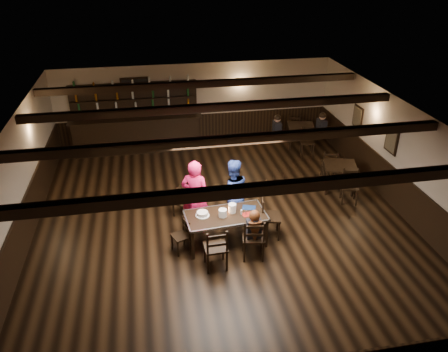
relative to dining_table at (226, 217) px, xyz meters
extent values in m
plane|color=black|center=(0.08, 0.83, -0.68)|extent=(10.00, 10.00, 0.00)
cube|color=beige|center=(0.08, 5.83, 0.67)|extent=(9.00, 0.02, 2.70)
cube|color=beige|center=(0.08, -4.17, 0.67)|extent=(9.00, 0.02, 2.70)
cube|color=beige|center=(-4.42, 0.83, 0.67)|extent=(0.02, 10.00, 2.70)
cube|color=beige|center=(4.58, 0.83, 0.67)|extent=(0.02, 10.00, 2.70)
cube|color=silver|center=(0.08, 0.83, 2.02)|extent=(9.00, 10.00, 0.02)
cube|color=black|center=(0.08, 5.80, -0.18)|extent=(9.00, 0.04, 1.00)
cube|color=black|center=(-4.39, 0.83, -0.18)|extent=(0.04, 10.00, 1.00)
cube|color=black|center=(4.55, 0.83, -0.18)|extent=(0.04, 10.00, 1.00)
cube|color=black|center=(-1.82, 5.80, 1.17)|extent=(0.90, 0.03, 1.00)
cube|color=black|center=(-1.82, 5.78, 1.17)|extent=(0.80, 0.02, 0.90)
cube|color=black|center=(4.55, 1.33, 0.92)|extent=(0.03, 0.55, 0.65)
cube|color=#72664C|center=(4.53, 1.33, 0.92)|extent=(0.02, 0.45, 0.55)
cube|color=black|center=(4.55, 3.23, 0.87)|extent=(0.03, 0.55, 0.65)
cube|color=#72664C|center=(4.53, 3.23, 0.87)|extent=(0.02, 0.45, 0.55)
cube|color=black|center=(0.08, -2.17, 1.92)|extent=(8.90, 0.18, 0.18)
cube|color=black|center=(0.08, -0.17, 1.92)|extent=(8.90, 0.18, 0.18)
cube|color=black|center=(0.08, 1.83, 1.92)|extent=(8.90, 0.18, 0.18)
cube|color=black|center=(0.08, 3.83, 1.92)|extent=(8.90, 0.18, 0.18)
cube|color=black|center=(-0.80, -0.45, -0.33)|extent=(0.06, 0.06, 0.71)
cube|color=black|center=(-0.86, 0.32, -0.33)|extent=(0.06, 0.06, 0.71)
cube|color=black|center=(0.86, -0.32, -0.33)|extent=(0.06, 0.06, 0.71)
cube|color=black|center=(0.80, 0.45, -0.33)|extent=(0.06, 0.06, 0.71)
cube|color=black|center=(0.00, 0.00, 0.04)|extent=(1.84, 1.03, 0.04)
cube|color=#A5A8AD|center=(-0.03, 0.43, 0.04)|extent=(1.78, 0.17, 0.05)
cube|color=#A5A8AD|center=(0.03, -0.43, 0.04)|extent=(1.78, 0.17, 0.05)
cube|color=#A5A8AD|center=(0.87, 0.07, 0.04)|extent=(0.10, 0.89, 0.05)
cube|color=#A5A8AD|center=(-0.87, -0.07, 0.04)|extent=(0.10, 0.89, 0.05)
cube|color=black|center=(-0.17, -0.59, -0.45)|extent=(0.04, 0.04, 0.47)
cube|color=black|center=(-0.16, -0.96, -0.45)|extent=(0.04, 0.04, 0.47)
cube|color=black|center=(-0.56, -0.60, -0.45)|extent=(0.04, 0.04, 0.47)
cube|color=black|center=(-0.55, -0.97, -0.45)|extent=(0.04, 0.04, 0.47)
cube|color=black|center=(-0.36, -0.78, -0.19)|extent=(0.48, 0.46, 0.04)
cube|color=black|center=(-0.35, -0.97, 0.06)|extent=(0.46, 0.05, 0.50)
cube|color=black|center=(-0.35, -0.97, 0.01)|extent=(0.40, 0.04, 0.06)
cube|color=black|center=(-0.35, -0.97, 0.21)|extent=(0.40, 0.04, 0.06)
cube|color=black|center=(0.71, -0.44, -0.45)|extent=(0.04, 0.04, 0.47)
cube|color=black|center=(0.65, -0.81, -0.45)|extent=(0.04, 0.04, 0.47)
cube|color=black|center=(0.32, -0.38, -0.45)|extent=(0.04, 0.04, 0.47)
cube|color=black|center=(0.26, -0.75, -0.45)|extent=(0.04, 0.04, 0.47)
cube|color=black|center=(0.49, -0.59, -0.19)|extent=(0.53, 0.51, 0.04)
cube|color=black|center=(0.46, -0.78, 0.06)|extent=(0.46, 0.11, 0.50)
cube|color=black|center=(0.46, -0.78, 0.01)|extent=(0.40, 0.09, 0.06)
cube|color=black|center=(0.46, -0.78, 0.21)|extent=(0.40, 0.09, 0.06)
cube|color=black|center=(-1.21, -0.01, -0.50)|extent=(0.04, 0.04, 0.37)
cube|color=black|center=(-0.94, 0.09, -0.50)|extent=(0.04, 0.04, 0.37)
cube|color=black|center=(-1.10, -0.31, -0.50)|extent=(0.04, 0.04, 0.37)
cube|color=black|center=(-0.83, -0.20, -0.50)|extent=(0.04, 0.04, 0.37)
cube|color=black|center=(-1.02, -0.11, -0.29)|extent=(0.45, 0.46, 0.03)
cube|color=black|center=(-0.88, -0.06, -0.10)|extent=(0.16, 0.35, 0.39)
cube|color=black|center=(-0.88, -0.06, -0.14)|extent=(0.13, 0.30, 0.04)
cube|color=black|center=(-0.88, -0.06, 0.02)|extent=(0.13, 0.30, 0.04)
cube|color=black|center=(1.20, -0.14, -0.44)|extent=(0.05, 0.05, 0.49)
cube|color=black|center=(0.83, -0.06, -0.44)|extent=(0.05, 0.05, 0.49)
cube|color=black|center=(1.29, 0.25, -0.44)|extent=(0.05, 0.05, 0.49)
cube|color=black|center=(0.91, 0.34, -0.44)|extent=(0.05, 0.05, 0.49)
cube|color=black|center=(1.06, 0.10, -0.17)|extent=(0.55, 0.56, 0.05)
cube|color=black|center=(0.87, 0.14, 0.08)|extent=(0.14, 0.47, 0.51)
cube|color=black|center=(0.87, 0.14, 0.03)|extent=(0.12, 0.41, 0.06)
cube|color=black|center=(0.87, 0.14, 0.24)|extent=(0.12, 0.41, 0.06)
cube|color=black|center=(-0.85, 1.10, -0.50)|extent=(0.04, 0.04, 0.37)
cube|color=black|center=(-1.07, 1.30, -0.50)|extent=(0.04, 0.04, 0.37)
cube|color=black|center=(-0.64, 1.33, -0.50)|extent=(0.04, 0.04, 0.37)
cube|color=black|center=(-0.86, 1.53, -0.50)|extent=(0.04, 0.04, 0.37)
cube|color=black|center=(-0.86, 1.32, -0.29)|extent=(0.50, 0.50, 0.03)
cube|color=black|center=(-0.96, 1.42, -0.10)|extent=(0.27, 0.29, 0.39)
cube|color=black|center=(-0.96, 1.42, -0.14)|extent=(0.23, 0.24, 0.04)
cube|color=black|center=(-0.96, 1.42, 0.02)|extent=(0.23, 0.24, 0.04)
imported|color=red|center=(-0.59, 0.63, 0.22)|extent=(0.78, 0.65, 1.81)
imported|color=navy|center=(0.30, 0.76, 0.16)|extent=(0.88, 0.72, 1.69)
cube|color=black|center=(0.49, -0.49, -0.17)|extent=(0.29, 0.29, 0.12)
cube|color=black|center=(0.49, -0.59, 0.04)|extent=(0.31, 0.18, 0.43)
cylinder|color=black|center=(0.49, -0.59, 0.24)|extent=(0.09, 0.31, 0.31)
sphere|color=#D8A384|center=(0.49, -0.59, 0.37)|extent=(0.19, 0.19, 0.19)
sphere|color=#3E240E|center=(0.49, -0.62, 0.38)|extent=(0.24, 0.24, 0.24)
cone|color=#3E240E|center=(0.49, -0.71, 0.02)|extent=(0.18, 0.18, 0.54)
cylinder|color=white|center=(-0.51, 0.06, 0.08)|extent=(0.31, 0.31, 0.01)
cylinder|color=white|center=(-0.51, 0.06, 0.12)|extent=(0.25, 0.25, 0.08)
cylinder|color=silver|center=(-0.51, 0.06, 0.10)|extent=(0.26, 0.26, 0.04)
cylinder|color=white|center=(-0.07, -0.05, 0.15)|extent=(0.18, 0.18, 0.17)
cylinder|color=white|center=(0.16, 0.08, 0.17)|extent=(0.17, 0.17, 0.20)
cylinder|color=#A5A8AD|center=(0.01, 0.09, 0.08)|extent=(0.05, 0.05, 0.03)
sphere|color=orange|center=(0.01, 0.09, 0.12)|extent=(0.03, 0.03, 0.03)
cylinder|color=silver|center=(0.35, -0.03, 0.12)|extent=(0.04, 0.04, 0.10)
cylinder|color=#A5A8AD|center=(0.45, -0.05, 0.11)|extent=(0.03, 0.03, 0.08)
cylinder|color=silver|center=(0.24, 0.18, 0.12)|extent=(0.06, 0.06, 0.10)
cube|color=maroon|center=(0.49, -0.07, 0.07)|extent=(0.28, 0.22, 0.00)
cube|color=#0D1E42|center=(0.57, 0.19, 0.07)|extent=(0.35, 0.29, 0.00)
cube|color=black|center=(-1.88, 5.48, -0.13)|extent=(3.99, 0.60, 1.10)
cube|color=black|center=(-1.88, 5.48, 0.44)|extent=(4.19, 0.70, 0.05)
cube|color=black|center=(-1.88, 5.75, 0.42)|extent=(3.99, 0.10, 2.20)
cube|color=black|center=(-1.88, 5.65, 0.67)|extent=(3.89, 0.22, 0.03)
cube|color=black|center=(-1.88, 5.65, 1.02)|extent=(3.89, 0.22, 0.03)
cube|color=black|center=(-1.88, 5.65, 1.37)|extent=(3.89, 0.22, 0.03)
cube|color=black|center=(3.51, 1.85, 0.05)|extent=(1.06, 1.06, 0.04)
cube|color=black|center=(3.07, 1.62, -0.33)|extent=(0.05, 0.05, 0.71)
cube|color=black|center=(3.28, 2.29, -0.33)|extent=(0.05, 0.05, 0.71)
cube|color=black|center=(3.74, 1.42, -0.33)|extent=(0.05, 0.05, 0.71)
cube|color=black|center=(3.94, 2.08, -0.33)|extent=(0.05, 0.05, 0.71)
cube|color=black|center=(3.44, 4.82, 0.05)|extent=(1.01, 1.01, 0.04)
cube|color=black|center=(3.02, 4.56, -0.33)|extent=(0.05, 0.05, 0.71)
cube|color=black|center=(3.18, 5.24, -0.33)|extent=(0.05, 0.05, 0.71)
cube|color=black|center=(3.70, 4.41, -0.33)|extent=(0.05, 0.05, 0.71)
cube|color=black|center=(3.85, 5.08, -0.33)|extent=(0.05, 0.05, 0.71)
cube|color=black|center=(2.55, 4.64, 0.06)|extent=(0.26, 0.39, 0.54)
sphere|color=#D8A384|center=(2.55, 4.64, 0.42)|extent=(0.21, 0.21, 0.21)
sphere|color=black|center=(2.55, 4.64, 0.46)|extent=(0.22, 0.22, 0.22)
cube|color=black|center=(4.03, 4.54, 0.06)|extent=(0.24, 0.38, 0.55)
sphere|color=#D8A384|center=(4.03, 4.54, 0.43)|extent=(0.21, 0.21, 0.21)
sphere|color=black|center=(4.03, 4.54, 0.47)|extent=(0.22, 0.22, 0.22)
camera|label=1|loc=(-1.51, -7.94, 5.32)|focal=35.00mm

